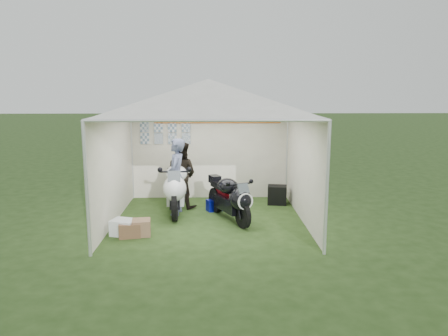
{
  "coord_description": "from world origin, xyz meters",
  "views": [
    {
      "loc": [
        0.12,
        -9.08,
        2.82
      ],
      "look_at": [
        0.33,
        0.35,
        1.08
      ],
      "focal_mm": 35.0,
      "sensor_mm": 36.0,
      "label": 1
    }
  ],
  "objects_px": {
    "canopy_tent": "(209,100)",
    "crate_3": "(130,230)",
    "equipment_box": "(277,195)",
    "crate_1": "(141,228)",
    "motorcycle_white": "(176,186)",
    "crate_0": "(124,227)",
    "crate_2": "(127,228)",
    "person_dark_jacket": "(181,175)",
    "person_blue_jacket": "(176,177)",
    "motorcycle_black": "(231,197)",
    "paddock_stand": "(215,205)"
  },
  "relations": [
    {
      "from": "canopy_tent",
      "to": "motorcycle_white",
      "type": "bearing_deg",
      "value": 141.45
    },
    {
      "from": "person_blue_jacket",
      "to": "crate_3",
      "type": "bearing_deg",
      "value": -21.91
    },
    {
      "from": "paddock_stand",
      "to": "crate_2",
      "type": "xyz_separation_m",
      "value": [
        -1.73,
        -1.55,
        -0.03
      ]
    },
    {
      "from": "crate_0",
      "to": "crate_3",
      "type": "relative_size",
      "value": 1.13
    },
    {
      "from": "motorcycle_white",
      "to": "crate_2",
      "type": "height_order",
      "value": "motorcycle_white"
    },
    {
      "from": "person_dark_jacket",
      "to": "motorcycle_white",
      "type": "bearing_deg",
      "value": 104.23
    },
    {
      "from": "motorcycle_white",
      "to": "crate_3",
      "type": "distance_m",
      "value": 1.9
    },
    {
      "from": "person_dark_jacket",
      "to": "person_blue_jacket",
      "type": "height_order",
      "value": "person_blue_jacket"
    },
    {
      "from": "canopy_tent",
      "to": "motorcycle_black",
      "type": "distance_m",
      "value": 2.11
    },
    {
      "from": "canopy_tent",
      "to": "paddock_stand",
      "type": "relative_size",
      "value": 15.87
    },
    {
      "from": "canopy_tent",
      "to": "person_dark_jacket",
      "type": "height_order",
      "value": "canopy_tent"
    },
    {
      "from": "motorcycle_white",
      "to": "crate_2",
      "type": "bearing_deg",
      "value": -122.6
    },
    {
      "from": "crate_3",
      "to": "crate_0",
      "type": "bearing_deg",
      "value": 137.65
    },
    {
      "from": "person_dark_jacket",
      "to": "crate_0",
      "type": "bearing_deg",
      "value": 88.76
    },
    {
      "from": "crate_2",
      "to": "motorcycle_black",
      "type": "bearing_deg",
      "value": 20.16
    },
    {
      "from": "equipment_box",
      "to": "crate_2",
      "type": "height_order",
      "value": "equipment_box"
    },
    {
      "from": "crate_1",
      "to": "crate_2",
      "type": "bearing_deg",
      "value": 155.94
    },
    {
      "from": "crate_3",
      "to": "motorcycle_white",
      "type": "bearing_deg",
      "value": 65.57
    },
    {
      "from": "canopy_tent",
      "to": "equipment_box",
      "type": "height_order",
      "value": "canopy_tent"
    },
    {
      "from": "person_dark_jacket",
      "to": "equipment_box",
      "type": "xyz_separation_m",
      "value": [
        2.33,
        0.23,
        -0.57
      ]
    },
    {
      "from": "motorcycle_white",
      "to": "crate_1",
      "type": "bearing_deg",
      "value": -110.86
    },
    {
      "from": "canopy_tent",
      "to": "crate_0",
      "type": "xyz_separation_m",
      "value": [
        -1.65,
        -0.95,
        -2.42
      ]
    },
    {
      "from": "canopy_tent",
      "to": "crate_0",
      "type": "relative_size",
      "value": 12.32
    },
    {
      "from": "paddock_stand",
      "to": "person_dark_jacket",
      "type": "bearing_deg",
      "value": 157.17
    },
    {
      "from": "motorcycle_white",
      "to": "person_blue_jacket",
      "type": "bearing_deg",
      "value": -84.13
    },
    {
      "from": "paddock_stand",
      "to": "crate_1",
      "type": "distance_m",
      "value": 2.21
    },
    {
      "from": "crate_0",
      "to": "crate_3",
      "type": "distance_m",
      "value": 0.18
    },
    {
      "from": "person_dark_jacket",
      "to": "crate_0",
      "type": "distance_m",
      "value": 2.31
    },
    {
      "from": "person_dark_jacket",
      "to": "paddock_stand",
      "type": "bearing_deg",
      "value": -178.13
    },
    {
      "from": "person_dark_jacket",
      "to": "crate_2",
      "type": "distance_m",
      "value": 2.22
    },
    {
      "from": "person_dark_jacket",
      "to": "person_blue_jacket",
      "type": "distance_m",
      "value": 0.58
    },
    {
      "from": "paddock_stand",
      "to": "crate_0",
      "type": "relative_size",
      "value": 0.78
    },
    {
      "from": "canopy_tent",
      "to": "crate_1",
      "type": "relative_size",
      "value": 16.33
    },
    {
      "from": "equipment_box",
      "to": "crate_1",
      "type": "distance_m",
      "value": 3.72
    },
    {
      "from": "crate_1",
      "to": "paddock_stand",
      "type": "bearing_deg",
      "value": 49.95
    },
    {
      "from": "canopy_tent",
      "to": "motorcycle_white",
      "type": "xyz_separation_m",
      "value": [
        -0.76,
        0.6,
        -1.96
      ]
    },
    {
      "from": "person_dark_jacket",
      "to": "crate_2",
      "type": "bearing_deg",
      "value": 88.11
    },
    {
      "from": "canopy_tent",
      "to": "crate_2",
      "type": "relative_size",
      "value": 19.34
    },
    {
      "from": "equipment_box",
      "to": "crate_3",
      "type": "bearing_deg",
      "value": -143.5
    },
    {
      "from": "person_blue_jacket",
      "to": "crate_2",
      "type": "bearing_deg",
      "value": -28.98
    },
    {
      "from": "person_dark_jacket",
      "to": "crate_3",
      "type": "height_order",
      "value": "person_dark_jacket"
    },
    {
      "from": "person_dark_jacket",
      "to": "crate_2",
      "type": "height_order",
      "value": "person_dark_jacket"
    },
    {
      "from": "motorcycle_black",
      "to": "person_blue_jacket",
      "type": "height_order",
      "value": "person_blue_jacket"
    },
    {
      "from": "canopy_tent",
      "to": "crate_3",
      "type": "height_order",
      "value": "canopy_tent"
    },
    {
      "from": "motorcycle_black",
      "to": "person_blue_jacket",
      "type": "relative_size",
      "value": 1.03
    },
    {
      "from": "canopy_tent",
      "to": "crate_1",
      "type": "xyz_separation_m",
      "value": [
        -1.3,
        -0.98,
        -2.42
      ]
    },
    {
      "from": "crate_0",
      "to": "crate_3",
      "type": "height_order",
      "value": "crate_0"
    },
    {
      "from": "paddock_stand",
      "to": "person_dark_jacket",
      "type": "xyz_separation_m",
      "value": [
        -0.79,
        0.33,
        0.66
      ]
    },
    {
      "from": "motorcycle_white",
      "to": "person_dark_jacket",
      "type": "relative_size",
      "value": 1.4
    },
    {
      "from": "canopy_tent",
      "to": "crate_2",
      "type": "height_order",
      "value": "canopy_tent"
    }
  ]
}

